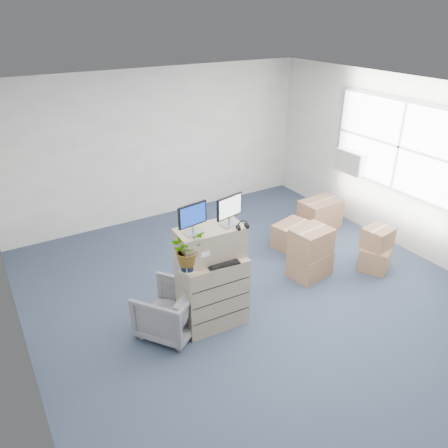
# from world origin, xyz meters

# --- Properties ---
(ground) EXTENTS (7.00, 7.00, 0.00)m
(ground) POSITION_xyz_m (0.00, 0.00, 0.00)
(ground) COLOR #232E40
(ground) RESTS_ON ground
(wall_back) EXTENTS (6.00, 0.02, 2.80)m
(wall_back) POSITION_xyz_m (0.00, 3.51, 1.40)
(wall_back) COLOR beige
(wall_back) RESTS_ON ground
(wall_right) EXTENTS (0.02, 7.00, 2.80)m
(wall_right) POSITION_xyz_m (3.01, 0.00, 1.40)
(wall_right) COLOR beige
(wall_right) RESTS_ON ground
(window) EXTENTS (0.07, 2.72, 1.52)m
(window) POSITION_xyz_m (2.96, 0.50, 1.70)
(window) COLOR gray
(window) RESTS_ON wall_right
(ac_unit) EXTENTS (0.24, 0.60, 0.40)m
(ac_unit) POSITION_xyz_m (2.87, 1.40, 1.20)
(ac_unit) COLOR white
(ac_unit) RESTS_ON wall_right
(filing_cabinet_lower) EXTENTS (0.84, 0.54, 0.96)m
(filing_cabinet_lower) POSITION_xyz_m (-0.80, 0.08, 0.48)
(filing_cabinet_lower) COLOR gray
(filing_cabinet_lower) RESTS_ON ground
(filing_cabinet_upper) EXTENTS (0.84, 0.45, 0.41)m
(filing_cabinet_upper) POSITION_xyz_m (-0.80, 0.12, 1.16)
(filing_cabinet_upper) COLOR gray
(filing_cabinet_upper) RESTS_ON filing_cabinet_lower
(monitor_left) EXTENTS (0.38, 0.17, 0.38)m
(monitor_left) POSITION_xyz_m (-1.03, 0.10, 1.58)
(monitor_left) COLOR #99999E
(monitor_left) RESTS_ON filing_cabinet_upper
(monitor_right) EXTENTS (0.38, 0.19, 0.38)m
(monitor_right) POSITION_xyz_m (-0.55, 0.07, 1.58)
(monitor_right) COLOR #99999E
(monitor_right) RESTS_ON filing_cabinet_upper
(headphones) EXTENTS (0.14, 0.02, 0.14)m
(headphones) POSITION_xyz_m (-0.46, -0.08, 1.41)
(headphones) COLOR black
(headphones) RESTS_ON filing_cabinet_upper
(keyboard) EXTENTS (0.42, 0.22, 0.02)m
(keyboard) POSITION_xyz_m (-0.74, -0.09, 0.97)
(keyboard) COLOR black
(keyboard) RESTS_ON filing_cabinet_lower
(mouse) EXTENTS (0.10, 0.09, 0.03)m
(mouse) POSITION_xyz_m (-0.47, -0.05, 0.97)
(mouse) COLOR silver
(mouse) RESTS_ON filing_cabinet_lower
(water_bottle) EXTENTS (0.07, 0.07, 0.25)m
(water_bottle) POSITION_xyz_m (-0.76, 0.09, 1.08)
(water_bottle) COLOR #9CA1A5
(water_bottle) RESTS_ON filing_cabinet_lower
(phone_dock) EXTENTS (0.06, 0.05, 0.12)m
(phone_dock) POSITION_xyz_m (-0.88, 0.09, 1.00)
(phone_dock) COLOR silver
(phone_dock) RESTS_ON filing_cabinet_lower
(external_drive) EXTENTS (0.21, 0.16, 0.06)m
(external_drive) POSITION_xyz_m (-0.44, 0.16, 0.99)
(external_drive) COLOR black
(external_drive) RESTS_ON filing_cabinet_lower
(tissue_box) EXTENTS (0.23, 0.15, 0.08)m
(tissue_box) POSITION_xyz_m (-0.48, 0.16, 1.06)
(tissue_box) COLOR #439FE6
(tissue_box) RESTS_ON external_drive
(potted_plant) EXTENTS (0.48, 0.51, 0.41)m
(potted_plant) POSITION_xyz_m (-1.16, 0.01, 1.19)
(potted_plant) COLOR #B2CCA4
(potted_plant) RESTS_ON filing_cabinet_lower
(office_chair) EXTENTS (0.94, 0.93, 0.71)m
(office_chair) POSITION_xyz_m (-1.37, 0.20, 0.36)
(office_chair) COLOR slate
(office_chair) RESTS_ON ground
(cardboard_boxes) EXTENTS (1.97, 2.11, 0.80)m
(cardboard_boxes) POSITION_xyz_m (1.66, 0.72, 0.30)
(cardboard_boxes) COLOR #8C6043
(cardboard_boxes) RESTS_ON ground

